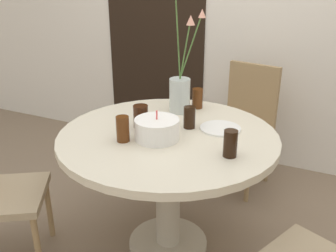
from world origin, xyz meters
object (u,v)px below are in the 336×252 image
(drink_glass_2, at_px, (189,117))
(drink_glass_4, at_px, (141,116))
(chair_left_flank, at_px, (245,120))
(flower_vase, at_px, (180,85))
(drink_glass_0, at_px, (230,144))
(birthday_cake, at_px, (157,129))
(drink_glass_1, at_px, (123,129))
(drink_glass_3, at_px, (197,98))
(side_plate, at_px, (220,128))

(drink_glass_2, height_order, drink_glass_4, drink_glass_4)
(chair_left_flank, xyz_separation_m, flower_vase, (-0.25, -0.61, 0.39))
(drink_glass_0, bearing_deg, birthday_cake, 175.66)
(drink_glass_4, bearing_deg, flower_vase, 72.05)
(drink_glass_4, bearing_deg, drink_glass_2, 24.14)
(drink_glass_0, xyz_separation_m, drink_glass_1, (-0.52, -0.06, 0.00))
(birthday_cake, relative_size, drink_glass_0, 1.78)
(chair_left_flank, height_order, drink_glass_0, chair_left_flank)
(chair_left_flank, xyz_separation_m, drink_glass_2, (-0.11, -0.80, 0.28))
(drink_glass_1, xyz_separation_m, drink_glass_3, (0.15, 0.61, -0.00))
(chair_left_flank, height_order, drink_glass_4, chair_left_flank)
(birthday_cake, xyz_separation_m, flower_vase, (-0.05, 0.40, 0.12))
(birthday_cake, xyz_separation_m, drink_glass_1, (-0.14, -0.09, 0.01))
(side_plate, bearing_deg, drink_glass_2, -162.35)
(drink_glass_1, xyz_separation_m, drink_glass_4, (-0.01, 0.19, -0.00))
(flower_vase, distance_m, drink_glass_0, 0.61)
(drink_glass_1, bearing_deg, side_plate, 41.96)
(flower_vase, relative_size, drink_glass_1, 5.88)
(flower_vase, bearing_deg, drink_glass_0, -44.72)
(birthday_cake, bearing_deg, chair_left_flank, 78.74)
(side_plate, relative_size, drink_glass_3, 1.79)
(chair_left_flank, distance_m, birthday_cake, 1.06)
(drink_glass_3, height_order, drink_glass_4, drink_glass_4)
(flower_vase, relative_size, drink_glass_2, 6.45)
(birthday_cake, bearing_deg, drink_glass_1, -146.06)
(birthday_cake, height_order, drink_glass_0, birthday_cake)
(chair_left_flank, xyz_separation_m, birthday_cake, (-0.20, -1.01, 0.28))
(chair_left_flank, relative_size, flower_vase, 1.17)
(flower_vase, height_order, side_plate, flower_vase)
(drink_glass_4, bearing_deg, drink_glass_3, 69.07)
(drink_glass_3, bearing_deg, side_plate, -48.34)
(side_plate, bearing_deg, drink_glass_4, -158.39)
(birthday_cake, height_order, drink_glass_1, birthday_cake)
(drink_glass_0, bearing_deg, drink_glass_4, 166.48)
(chair_left_flank, distance_m, drink_glass_4, 1.01)
(chair_left_flank, height_order, drink_glass_2, chair_left_flank)
(flower_vase, xyz_separation_m, drink_glass_3, (0.06, 0.12, -0.11))
(chair_left_flank, height_order, drink_glass_1, chair_left_flank)
(drink_glass_2, xyz_separation_m, drink_glass_4, (-0.24, -0.11, 0.00))
(flower_vase, height_order, drink_glass_4, flower_vase)
(drink_glass_3, bearing_deg, drink_glass_2, -76.37)
(side_plate, bearing_deg, drink_glass_1, -138.04)
(flower_vase, distance_m, drink_glass_2, 0.26)
(flower_vase, bearing_deg, chair_left_flank, 67.73)
(chair_left_flank, bearing_deg, drink_glass_1, -96.00)
(birthday_cake, bearing_deg, flower_vase, 97.04)
(drink_glass_0, distance_m, drink_glass_2, 0.37)
(side_plate, relative_size, drink_glass_4, 1.77)
(side_plate, xyz_separation_m, drink_glass_0, (0.13, -0.28, 0.06))
(chair_left_flank, bearing_deg, birthday_cake, -90.12)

